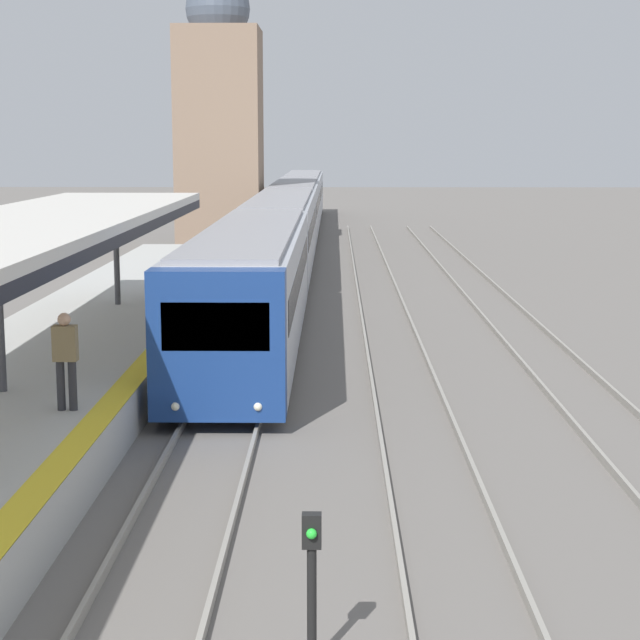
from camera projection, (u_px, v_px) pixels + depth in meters
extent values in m
cube|color=black|center=(106.00, 246.00, 18.93)|extent=(0.08, 26.16, 0.24)
cylinder|color=#47474C|center=(116.00, 255.00, 29.49)|extent=(0.16, 0.16, 2.76)
cylinder|color=#2D2D33|center=(61.00, 386.00, 17.95)|extent=(0.14, 0.14, 0.85)
cylinder|color=#2D2D33|center=(73.00, 386.00, 17.95)|extent=(0.14, 0.14, 0.85)
cube|color=olive|center=(65.00, 343.00, 17.83)|extent=(0.40, 0.22, 0.60)
sphere|color=tan|center=(64.00, 319.00, 17.77)|extent=(0.22, 0.22, 0.22)
cube|color=navy|center=(218.00, 344.00, 19.70)|extent=(2.52, 0.70, 2.79)
cube|color=black|center=(215.00, 327.00, 19.31)|extent=(1.97, 0.04, 0.89)
sphere|color=#EFEACC|center=(175.00, 406.00, 19.55)|extent=(0.16, 0.16, 0.16)
sphere|color=#EFEACC|center=(258.00, 407.00, 19.53)|extent=(0.16, 0.16, 0.16)
cube|color=#A8ADB7|center=(251.00, 286.00, 27.69)|extent=(2.52, 15.51, 2.79)
cube|color=gray|center=(251.00, 230.00, 27.45)|extent=(2.22, 15.20, 0.12)
cube|color=black|center=(251.00, 274.00, 27.64)|extent=(2.54, 14.27, 0.72)
cylinder|color=black|center=(184.00, 378.00, 22.95)|extent=(0.12, 0.70, 0.70)
cylinder|color=black|center=(284.00, 378.00, 22.92)|extent=(0.12, 0.70, 0.70)
cylinder|color=black|center=(230.00, 306.00, 32.89)|extent=(0.12, 0.70, 0.70)
cylinder|color=black|center=(299.00, 306.00, 32.86)|extent=(0.12, 0.70, 0.70)
cube|color=#A8ADB7|center=(281.00, 234.00, 43.33)|extent=(2.52, 15.51, 2.79)
cube|color=gray|center=(281.00, 198.00, 43.09)|extent=(2.22, 15.20, 0.12)
cube|color=black|center=(281.00, 226.00, 43.28)|extent=(2.54, 14.27, 0.72)
cylinder|color=black|center=(245.00, 282.00, 38.59)|extent=(0.12, 0.70, 0.70)
cylinder|color=black|center=(304.00, 282.00, 38.56)|extent=(0.12, 0.70, 0.70)
cylinder|color=black|center=(263.00, 253.00, 48.53)|extent=(0.12, 0.70, 0.70)
cylinder|color=black|center=(311.00, 253.00, 48.50)|extent=(0.12, 0.70, 0.70)
cube|color=#A8ADB7|center=(295.00, 209.00, 58.97)|extent=(2.52, 15.51, 2.79)
cube|color=gray|center=(295.00, 183.00, 58.73)|extent=(2.22, 15.20, 0.12)
cube|color=black|center=(295.00, 203.00, 58.92)|extent=(2.54, 14.27, 0.72)
cylinder|color=black|center=(271.00, 241.00, 54.23)|extent=(0.12, 0.70, 0.70)
cylinder|color=black|center=(313.00, 241.00, 54.20)|extent=(0.12, 0.70, 0.70)
cylinder|color=black|center=(281.00, 226.00, 64.17)|extent=(0.12, 0.70, 0.70)
cylinder|color=black|center=(316.00, 226.00, 64.14)|extent=(0.12, 0.70, 0.70)
cube|color=#A8ADB7|center=(304.00, 195.00, 74.61)|extent=(2.52, 15.51, 2.79)
cube|color=gray|center=(304.00, 174.00, 74.37)|extent=(2.22, 15.20, 0.12)
cube|color=black|center=(304.00, 190.00, 74.56)|extent=(2.54, 14.27, 0.72)
cylinder|color=black|center=(285.00, 219.00, 69.87)|extent=(0.12, 0.70, 0.70)
cylinder|color=black|center=(318.00, 219.00, 69.84)|extent=(0.12, 0.70, 0.70)
cylinder|color=black|center=(291.00, 209.00, 79.81)|extent=(0.12, 0.70, 0.70)
cylinder|color=black|center=(320.00, 209.00, 79.78)|extent=(0.12, 0.70, 0.70)
cylinder|color=black|center=(312.00, 607.00, 10.97)|extent=(0.10, 0.10, 1.29)
cube|color=black|center=(312.00, 531.00, 10.83)|extent=(0.20, 0.14, 0.36)
sphere|color=green|center=(312.00, 534.00, 10.74)|extent=(0.11, 0.11, 0.11)
cube|color=#89705B|center=(220.00, 140.00, 53.32)|extent=(4.12, 4.12, 10.88)
sphere|color=#4C5666|center=(218.00, 9.00, 52.27)|extent=(3.17, 3.17, 3.17)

